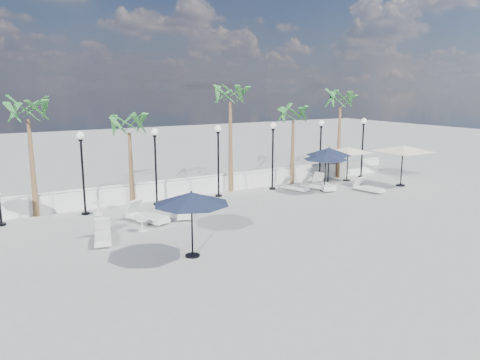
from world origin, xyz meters
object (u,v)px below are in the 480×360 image
lounger_1 (147,216)px  lounger_6 (318,185)px  lounger_5 (369,188)px  parasol_cream_sq_a (403,146)px  lounger_7 (323,185)px  parasol_navy_mid (329,152)px  lounger_4 (295,187)px  parasol_navy_right (326,156)px  parasol_cream_sq_b (348,147)px  lounger_2 (103,236)px  lounger_3 (184,210)px  parasol_navy_left (191,199)px

lounger_1 → lounger_6: size_ratio=1.04×
lounger_5 → parasol_cream_sq_a: 3.59m
lounger_5 → lounger_7: size_ratio=0.83×
lounger_1 → lounger_7: bearing=-17.4°
parasol_cream_sq_a → parasol_navy_mid: bearing=153.6°
lounger_4 → parasol_navy_right: parasol_navy_right is taller
lounger_4 → parasol_navy_right: (1.40, -0.94, 1.78)m
lounger_4 → parasol_cream_sq_a: size_ratio=0.34×
lounger_4 → parasol_cream_sq_b: 4.97m
lounger_1 → lounger_6: bearing=-16.7°
lounger_7 → parasol_navy_mid: parasol_navy_mid is taller
lounger_7 → lounger_2: bearing=-147.8°
lounger_2 → lounger_3: (4.15, 1.78, 0.03)m
lounger_3 → lounger_5: size_ratio=1.19×
lounger_1 → parasol_navy_mid: parasol_navy_mid is taller
lounger_4 → lounger_6: 1.39m
lounger_4 → parasol_navy_left: (-9.46, -6.61, 1.86)m
lounger_6 → parasol_navy_right: parasol_navy_right is taller
parasol_navy_left → parasol_navy_right: 12.25m
parasol_navy_right → lounger_1: bearing=-175.6°
lounger_3 → parasol_cream_sq_a: 14.01m
lounger_5 → lounger_6: (-2.09, 1.90, 0.03)m
lounger_5 → lounger_6: bearing=127.1°
lounger_5 → parasol_cream_sq_b: bearing=58.1°
parasol_navy_right → parasol_cream_sq_b: size_ratio=0.56×
lounger_7 → parasol_navy_right: 1.78m
lounger_3 → lounger_5: (10.99, -0.72, -0.04)m
lounger_1 → lounger_6: 10.78m
lounger_2 → parasol_cream_sq_a: bearing=18.2°
lounger_2 → parasol_cream_sq_a: (17.98, 1.27, 2.17)m
lounger_3 → lounger_4: lounger_3 is taller
lounger_2 → parasol_navy_mid: parasol_navy_mid is taller
lounger_7 → parasol_navy_mid: (0.66, 0.37, 1.82)m
lounger_2 → lounger_7: bearing=26.3°
parasol_navy_right → parasol_cream_sq_b: parasol_cream_sq_b is taller
parasol_cream_sq_a → lounger_3: bearing=177.9°
lounger_4 → lounger_5: (3.39, -2.39, 0.01)m
lounger_1 → parasol_cream_sq_a: parasol_cream_sq_a is taller
lounger_3 → lounger_2: bearing=-136.5°
lounger_6 → parasol_navy_right: size_ratio=0.85×
parasol_navy_mid → parasol_cream_sq_a: 4.43m
lounger_4 → parasol_cream_sq_b: (4.55, 0.61, 1.90)m
lounger_5 → lounger_7: bearing=123.9°
lounger_6 → parasol_navy_left: 12.50m
parasol_navy_left → lounger_2: bearing=126.0°
lounger_3 → lounger_7: (9.22, 1.08, 0.00)m
parasol_cream_sq_b → lounger_1: bearing=-170.3°
lounger_6 → parasol_navy_left: parasol_navy_left is taller
parasol_cream_sq_a → parasol_cream_sq_b: size_ratio=1.16×
lounger_5 → parasol_cream_sq_a: parasol_cream_sq_a is taller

